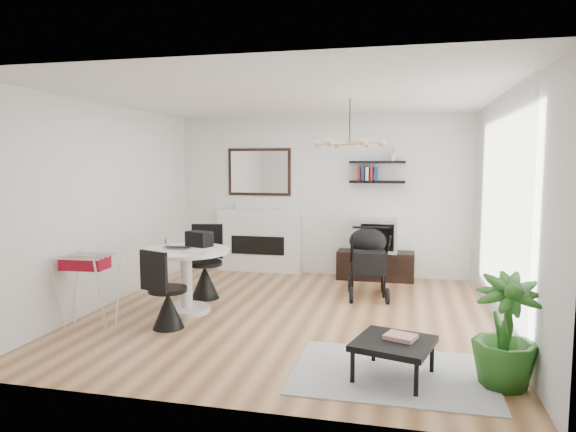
% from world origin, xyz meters
% --- Properties ---
extents(floor, '(5.00, 5.00, 0.00)m').
position_xyz_m(floor, '(0.00, 0.00, 0.00)').
color(floor, brown).
rests_on(floor, ground).
extents(ceiling, '(5.00, 5.00, 0.00)m').
position_xyz_m(ceiling, '(0.00, 0.00, 2.70)').
color(ceiling, white).
rests_on(ceiling, wall_back).
extents(wall_back, '(5.00, 0.00, 5.00)m').
position_xyz_m(wall_back, '(0.00, 2.50, 1.35)').
color(wall_back, white).
rests_on(wall_back, floor).
extents(wall_left, '(0.00, 5.00, 5.00)m').
position_xyz_m(wall_left, '(-2.50, 0.00, 1.35)').
color(wall_left, white).
rests_on(wall_left, floor).
extents(wall_right, '(0.00, 5.00, 5.00)m').
position_xyz_m(wall_right, '(2.50, 0.00, 1.35)').
color(wall_right, white).
rests_on(wall_right, floor).
extents(sheer_curtain, '(0.04, 3.60, 2.60)m').
position_xyz_m(sheer_curtain, '(2.40, 0.20, 1.35)').
color(sheer_curtain, white).
rests_on(sheer_curtain, wall_right).
extents(fireplace, '(1.50, 0.17, 2.16)m').
position_xyz_m(fireplace, '(-1.10, 2.42, 0.69)').
color(fireplace, white).
rests_on(fireplace, floor).
extents(shelf_lower, '(0.90, 0.25, 0.04)m').
position_xyz_m(shelf_lower, '(0.93, 2.37, 1.60)').
color(shelf_lower, black).
rests_on(shelf_lower, wall_back).
extents(shelf_upper, '(0.90, 0.25, 0.04)m').
position_xyz_m(shelf_upper, '(0.93, 2.37, 1.92)').
color(shelf_upper, black).
rests_on(shelf_upper, wall_back).
extents(pendant_lamp, '(0.90, 0.90, 0.10)m').
position_xyz_m(pendant_lamp, '(0.70, 0.30, 2.15)').
color(pendant_lamp, tan).
rests_on(pendant_lamp, ceiling).
extents(tv_console, '(1.24, 0.43, 0.46)m').
position_xyz_m(tv_console, '(0.93, 2.27, 0.23)').
color(tv_console, black).
rests_on(tv_console, floor).
extents(crt_tv, '(0.62, 0.54, 0.54)m').
position_xyz_m(crt_tv, '(0.97, 2.27, 0.73)').
color(crt_tv, silver).
rests_on(crt_tv, tv_console).
extents(dining_table, '(1.11, 1.11, 0.81)m').
position_xyz_m(dining_table, '(-1.32, -0.14, 0.54)').
color(dining_table, white).
rests_on(dining_table, floor).
extents(laptop, '(0.36, 0.24, 0.03)m').
position_xyz_m(laptop, '(-1.44, -0.18, 0.83)').
color(laptop, black).
rests_on(laptop, dining_table).
extents(black_bag, '(0.38, 0.30, 0.20)m').
position_xyz_m(black_bag, '(-1.24, 0.12, 0.91)').
color(black_bag, black).
rests_on(black_bag, dining_table).
extents(newspaper, '(0.41, 0.36, 0.01)m').
position_xyz_m(newspaper, '(-1.10, -0.24, 0.82)').
color(newspaper, silver).
rests_on(newspaper, dining_table).
extents(drinking_glass, '(0.06, 0.06, 0.11)m').
position_xyz_m(drinking_glass, '(-1.65, 0.02, 0.87)').
color(drinking_glass, white).
rests_on(drinking_glass, dining_table).
extents(chair_far, '(0.51, 0.53, 1.03)m').
position_xyz_m(chair_far, '(-1.35, 0.56, 0.33)').
color(chair_far, black).
rests_on(chair_far, floor).
extents(chair_near, '(0.49, 0.50, 0.94)m').
position_xyz_m(chair_near, '(-1.27, -0.81, 0.30)').
color(chair_near, black).
rests_on(chair_near, floor).
extents(drying_rack, '(0.60, 0.57, 0.86)m').
position_xyz_m(drying_rack, '(-2.18, -0.95, 0.45)').
color(drying_rack, white).
rests_on(drying_rack, floor).
extents(stroller, '(0.66, 0.93, 1.09)m').
position_xyz_m(stroller, '(0.89, 1.17, 0.47)').
color(stroller, black).
rests_on(stroller, floor).
extents(rug, '(1.79, 1.29, 0.01)m').
position_xyz_m(rug, '(1.32, -1.53, 0.01)').
color(rug, '#9C9C9C').
rests_on(rug, floor).
extents(coffee_table, '(0.80, 0.80, 0.33)m').
position_xyz_m(coffee_table, '(1.32, -1.62, 0.31)').
color(coffee_table, black).
rests_on(coffee_table, rug).
extents(magazines, '(0.32, 0.29, 0.04)m').
position_xyz_m(magazines, '(1.38, -1.56, 0.36)').
color(magazines, '#C34030').
rests_on(magazines, coffee_table).
extents(potted_plant, '(0.56, 0.56, 0.97)m').
position_xyz_m(potted_plant, '(2.25, -1.58, 0.49)').
color(potted_plant, '#255E1B').
rests_on(potted_plant, floor).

